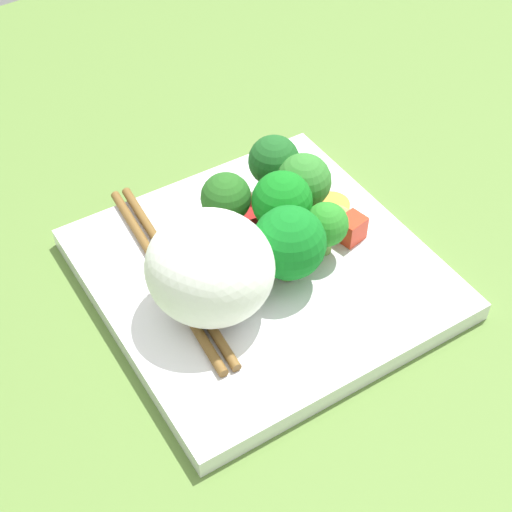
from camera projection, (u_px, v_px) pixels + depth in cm
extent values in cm
cube|color=#597B36|center=(261.00, 288.00, 61.89)|extent=(110.00, 110.00, 2.00)
cube|color=white|center=(261.00, 273.00, 60.57)|extent=(26.53, 26.53, 1.67)
ellipsoid|color=white|center=(210.00, 268.00, 54.11)|extent=(12.94, 12.93, 8.33)
cylinder|color=#70BC5D|center=(277.00, 229.00, 61.08)|extent=(1.82, 1.54, 2.72)
sphere|color=#14791C|center=(282.00, 201.00, 59.00)|extent=(4.80, 4.80, 4.80)
cylinder|color=#72AC47|center=(272.00, 186.00, 64.99)|extent=(2.36, 2.23, 2.45)
sphere|color=#1D5A22|center=(274.00, 161.00, 62.89)|extent=(4.31, 4.31, 4.31)
cylinder|color=#65B147|center=(304.00, 206.00, 63.36)|extent=(2.07, 1.70, 2.30)
sphere|color=#347D2E|center=(304.00, 181.00, 61.47)|extent=(4.56, 4.56, 4.56)
cylinder|color=#649C48|center=(287.00, 265.00, 58.53)|extent=(2.23, 2.09, 2.40)
sphere|color=#127420|center=(289.00, 243.00, 56.46)|extent=(5.65, 5.65, 5.65)
cylinder|color=#6E9F44|center=(324.00, 241.00, 60.43)|extent=(1.45, 1.53, 2.18)
sphere|color=#2B8527|center=(326.00, 224.00, 58.67)|extent=(3.52, 3.52, 3.52)
cylinder|color=#72A947|center=(230.00, 220.00, 61.82)|extent=(1.53, 1.10, 2.66)
sphere|color=#25601F|center=(225.00, 198.00, 60.04)|extent=(4.06, 4.06, 4.06)
cylinder|color=orange|center=(223.00, 255.00, 60.28)|extent=(3.04, 3.04, 0.79)
cylinder|color=#FA9B33|center=(332.00, 205.00, 64.56)|extent=(3.67, 3.67, 0.48)
cylinder|color=orange|center=(238.00, 199.00, 64.93)|extent=(3.42, 3.42, 0.76)
cylinder|color=orange|center=(252.00, 270.00, 59.35)|extent=(3.39, 3.39, 0.50)
cube|color=red|center=(252.00, 215.00, 63.03)|extent=(2.50, 2.64, 1.36)
cube|color=red|center=(351.00, 229.00, 61.34)|extent=(2.04, 2.31, 2.18)
cube|color=red|center=(302.00, 229.00, 61.90)|extent=(3.40, 3.14, 1.34)
ellipsoid|color=tan|center=(294.00, 243.00, 60.06)|extent=(4.25, 4.35, 2.43)
ellipsoid|color=tan|center=(334.00, 216.00, 62.62)|extent=(3.82, 3.76, 1.84)
ellipsoid|color=tan|center=(244.00, 237.00, 60.64)|extent=(2.50, 3.12, 2.17)
cylinder|color=brown|center=(164.00, 274.00, 58.82)|extent=(21.02, 3.44, 0.75)
cylinder|color=brown|center=(175.00, 270.00, 59.15)|extent=(21.02, 3.44, 0.75)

